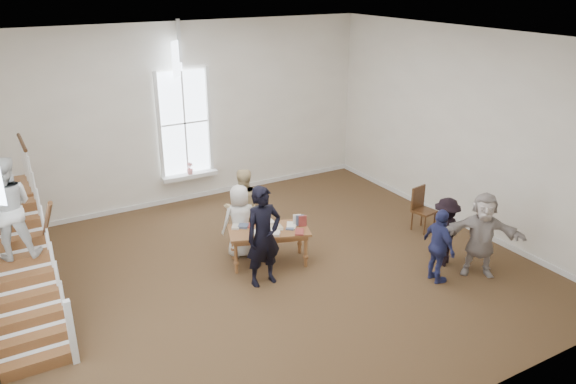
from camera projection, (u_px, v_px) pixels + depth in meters
ground at (269, 273)px, 11.16m from camera, size 10.00×10.00×0.00m
room_shell at (190, 185)px, 14.55m from camera, size 10.49×10.00×10.00m
staircase at (12, 232)px, 9.16m from camera, size 1.10×4.10×2.92m
library_table at (268, 233)px, 11.30m from camera, size 1.78×1.28×0.82m
police_officer at (264, 236)px, 10.45m from camera, size 0.74×0.50×1.97m
elderly_woman at (240, 221)px, 11.58m from camera, size 0.81×0.58×1.55m
person_yellow at (243, 207)px, 12.10m from camera, size 0.88×0.71×1.71m
woman_cluster_a at (439, 246)px, 10.60m from camera, size 0.47×0.91×1.48m
woman_cluster_b at (445, 232)px, 11.25m from camera, size 1.06×0.88×1.43m
woman_cluster_c at (482, 235)px, 10.82m from camera, size 1.53×1.41×1.71m
side_chair at (421, 206)px, 12.83m from camera, size 0.52×0.52×1.03m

